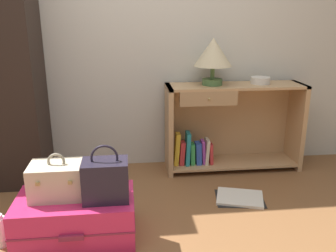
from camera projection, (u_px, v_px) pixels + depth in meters
back_wall at (132, 20)px, 3.07m from camera, size 6.40×0.10×2.60m
bookshelf at (227, 127)px, 3.22m from camera, size 1.20×0.35×0.77m
table_lamp at (213, 54)px, 3.00m from camera, size 0.32×0.32×0.39m
bowl at (260, 80)px, 3.12m from camera, size 0.17×0.17×0.06m
suitcase_large at (76, 217)px, 2.25m from camera, size 0.73×0.44×0.27m
train_case at (58, 180)px, 2.19m from camera, size 0.33×0.24×0.28m
handbag at (106, 180)px, 2.15m from camera, size 0.27×0.18×0.35m
bottle at (0, 231)px, 2.17m from camera, size 0.08×0.08×0.21m
open_book_on_floor at (240, 198)px, 2.75m from camera, size 0.41×0.36×0.02m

